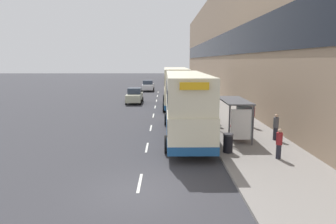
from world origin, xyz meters
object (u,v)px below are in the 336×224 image
Objects in this scene: bus_shelter at (238,112)px; litter_bin at (228,143)px; car_1 at (135,96)px; pedestrian_4 at (214,111)px; pedestrian_at_shelter at (216,116)px; car_0 at (148,86)px; double_decker_bus_near at (186,104)px; double_decker_bus_ahead at (176,87)px; pedestrian_1 at (276,127)px; pedestrian_2 at (252,116)px; pedestrian_3 at (279,143)px.

bus_shelter is 3.50m from litter_bin.
pedestrian_4 is at bearing 121.92° from car_1.
car_0 is at bearing 103.61° from pedestrian_at_shelter.
double_decker_bus_near reaches higher than bus_shelter.
double_decker_bus_ahead is at bearing 144.33° from car_1.
pedestrian_1 is 4.41m from litter_bin.
pedestrian_1 is 3.69m from pedestrian_2.
pedestrian_3 is at bearing -74.35° from bus_shelter.
bus_shelter is 2.43× the size of pedestrian_2.
car_1 is 2.73× the size of pedestrian_at_shelter.
double_decker_bus_ahead is 6.41× the size of pedestrian_3.
car_1 is at bearing 109.33° from litter_bin.
double_decker_bus_ahead is 17.10m from litter_bin.
car_1 is at bearing 107.05° from double_decker_bus_near.
litter_bin is (6.32, -34.97, -0.21)m from car_0.
double_decker_bus_near is 7.13× the size of pedestrian_at_shelter.
car_1 is 15.64m from pedestrian_at_shelter.
double_decker_bus_near reaches higher than pedestrian_at_shelter.
double_decker_bus_near is 6.52× the size of pedestrian_2.
litter_bin is at bearing -82.39° from double_decker_bus_ahead.
litter_bin is (7.15, -20.38, -0.23)m from car_1.
double_decker_bus_ahead is 18.61m from pedestrian_3.
litter_bin is (-0.51, -6.75, -0.28)m from pedestrian_at_shelter.
double_decker_bus_ahead is 2.35× the size of car_1.
litter_bin is at bearing -116.68° from pedestrian_2.
double_decker_bus_near is at bearing -131.63° from pedestrian_at_shelter.
car_1 is at bearing 86.75° from car_0.
double_decker_bus_ahead reaches higher than car_0.
pedestrian_4 is at bearing 58.80° from double_decker_bus_near.
pedestrian_4 reaches higher than litter_bin.
bus_shelter is 0.41× the size of double_decker_bus_ahead.
car_0 is 2.52× the size of pedestrian_3.
car_0 is (-4.25, 31.13, -1.40)m from double_decker_bus_near.
bus_shelter is 3.82m from pedestrian_2.
car_1 is at bearing 119.33° from pedestrian_at_shelter.
pedestrian_3 is at bearing -76.57° from pedestrian_at_shelter.
pedestrian_1 reaches higher than pedestrian_at_shelter.
bus_shelter is at bearing 168.64° from pedestrian_1.
double_decker_bus_ahead is at bearing 90.79° from double_decker_bus_near.
double_decker_bus_ahead is 6.04× the size of pedestrian_1.
pedestrian_1 is at bearing 121.04° from car_1.
car_0 is 2.30× the size of pedestrian_2.
pedestrian_2 is at bearing 84.15° from pedestrian_3.
car_0 is at bearing 104.25° from pedestrian_4.
bus_shelter is at bearing -120.93° from pedestrian_2.
pedestrian_2 is (2.63, -0.50, 0.08)m from pedestrian_at_shelter.
car_0 is (-7.54, 31.92, -0.99)m from bus_shelter.
pedestrian_2 is (1.92, 3.20, -0.85)m from bus_shelter.
litter_bin is at bearing -94.33° from pedestrian_at_shelter.
pedestrian_3 is at bearing 103.57° from car_0.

